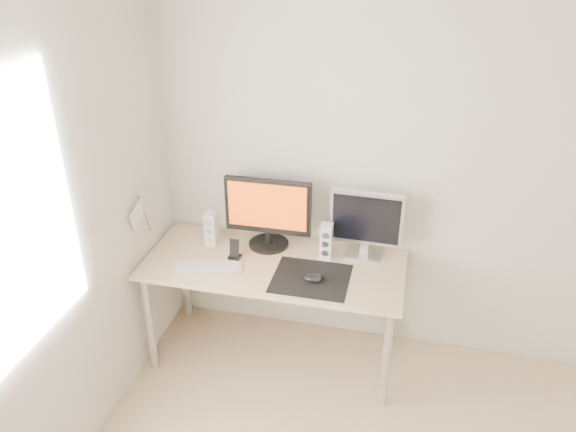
{
  "coord_description": "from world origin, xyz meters",
  "views": [
    {
      "loc": [
        -0.18,
        -1.46,
        2.59
      ],
      "look_at": [
        -0.86,
        1.48,
        1.01
      ],
      "focal_mm": 35.0,
      "sensor_mm": 36.0,
      "label": 1
    }
  ],
  "objects_px": {
    "mouse": "(314,278)",
    "speaker_right": "(326,241)",
    "speaker_left": "(211,228)",
    "keyboard": "(208,267)",
    "main_monitor": "(268,211)",
    "second_monitor": "(366,222)",
    "phone_dock": "(235,252)",
    "desk": "(274,273)"
  },
  "relations": [
    {
      "from": "desk",
      "to": "phone_dock",
      "type": "relative_size",
      "value": 12.12
    },
    {
      "from": "main_monitor",
      "to": "speaker_right",
      "type": "distance_m",
      "value": 0.41
    },
    {
      "from": "desk",
      "to": "second_monitor",
      "type": "bearing_deg",
      "value": 21.65
    },
    {
      "from": "desk",
      "to": "speaker_right",
      "type": "relative_size",
      "value": 7.07
    },
    {
      "from": "mouse",
      "to": "keyboard",
      "type": "distance_m",
      "value": 0.65
    },
    {
      "from": "speaker_right",
      "to": "keyboard",
      "type": "xyz_separation_m",
      "value": [
        -0.67,
        -0.29,
        -0.11
      ]
    },
    {
      "from": "second_monitor",
      "to": "keyboard",
      "type": "xyz_separation_m",
      "value": [
        -0.9,
        -0.36,
        -0.23
      ]
    },
    {
      "from": "keyboard",
      "to": "main_monitor",
      "type": "bearing_deg",
      "value": 49.95
    },
    {
      "from": "mouse",
      "to": "speaker_left",
      "type": "relative_size",
      "value": 0.52
    },
    {
      "from": "mouse",
      "to": "speaker_right",
      "type": "height_order",
      "value": "speaker_right"
    },
    {
      "from": "desk",
      "to": "speaker_right",
      "type": "height_order",
      "value": "speaker_right"
    },
    {
      "from": "main_monitor",
      "to": "second_monitor",
      "type": "xyz_separation_m",
      "value": [
        0.62,
        0.02,
        -0.01
      ]
    },
    {
      "from": "desk",
      "to": "main_monitor",
      "type": "height_order",
      "value": "main_monitor"
    },
    {
      "from": "speaker_left",
      "to": "phone_dock",
      "type": "xyz_separation_m",
      "value": [
        0.2,
        -0.13,
        -0.07
      ]
    },
    {
      "from": "desk",
      "to": "mouse",
      "type": "bearing_deg",
      "value": -28.45
    },
    {
      "from": "mouse",
      "to": "main_monitor",
      "type": "height_order",
      "value": "main_monitor"
    },
    {
      "from": "desk",
      "to": "keyboard",
      "type": "distance_m",
      "value": 0.41
    },
    {
      "from": "desk",
      "to": "speaker_left",
      "type": "distance_m",
      "value": 0.5
    },
    {
      "from": "desk",
      "to": "phone_dock",
      "type": "distance_m",
      "value": 0.28
    },
    {
      "from": "mouse",
      "to": "second_monitor",
      "type": "bearing_deg",
      "value": 55.03
    },
    {
      "from": "desk",
      "to": "phone_dock",
      "type": "bearing_deg",
      "value": -179.03
    },
    {
      "from": "speaker_left",
      "to": "main_monitor",
      "type": "bearing_deg",
      "value": 9.55
    },
    {
      "from": "speaker_right",
      "to": "keyboard",
      "type": "bearing_deg",
      "value": -156.45
    },
    {
      "from": "main_monitor",
      "to": "second_monitor",
      "type": "relative_size",
      "value": 1.22
    },
    {
      "from": "desk",
      "to": "second_monitor",
      "type": "xyz_separation_m",
      "value": [
        0.53,
        0.21,
        0.32
      ]
    },
    {
      "from": "mouse",
      "to": "keyboard",
      "type": "bearing_deg",
      "value": -179.87
    },
    {
      "from": "mouse",
      "to": "speaker_right",
      "type": "distance_m",
      "value": 0.31
    },
    {
      "from": "mouse",
      "to": "second_monitor",
      "type": "relative_size",
      "value": 0.26
    },
    {
      "from": "speaker_right",
      "to": "phone_dock",
      "type": "bearing_deg",
      "value": -165.23
    },
    {
      "from": "mouse",
      "to": "keyboard",
      "type": "xyz_separation_m",
      "value": [
        -0.65,
        -0.0,
        -0.02
      ]
    },
    {
      "from": "phone_dock",
      "to": "speaker_left",
      "type": "bearing_deg",
      "value": 145.68
    },
    {
      "from": "second_monitor",
      "to": "speaker_left",
      "type": "distance_m",
      "value": 0.99
    },
    {
      "from": "speaker_right",
      "to": "speaker_left",
      "type": "bearing_deg",
      "value": -179.15
    },
    {
      "from": "desk",
      "to": "main_monitor",
      "type": "distance_m",
      "value": 0.39
    },
    {
      "from": "speaker_left",
      "to": "keyboard",
      "type": "xyz_separation_m",
      "value": [
        0.07,
        -0.28,
        -0.11
      ]
    },
    {
      "from": "keyboard",
      "to": "phone_dock",
      "type": "distance_m",
      "value": 0.19
    },
    {
      "from": "speaker_right",
      "to": "phone_dock",
      "type": "xyz_separation_m",
      "value": [
        -0.55,
        -0.15,
        -0.07
      ]
    },
    {
      "from": "speaker_right",
      "to": "keyboard",
      "type": "distance_m",
      "value": 0.74
    },
    {
      "from": "main_monitor",
      "to": "keyboard",
      "type": "bearing_deg",
      "value": -130.05
    },
    {
      "from": "phone_dock",
      "to": "main_monitor",
      "type": "bearing_deg",
      "value": 49.49
    },
    {
      "from": "main_monitor",
      "to": "keyboard",
      "type": "height_order",
      "value": "main_monitor"
    },
    {
      "from": "main_monitor",
      "to": "speaker_right",
      "type": "height_order",
      "value": "main_monitor"
    }
  ]
}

